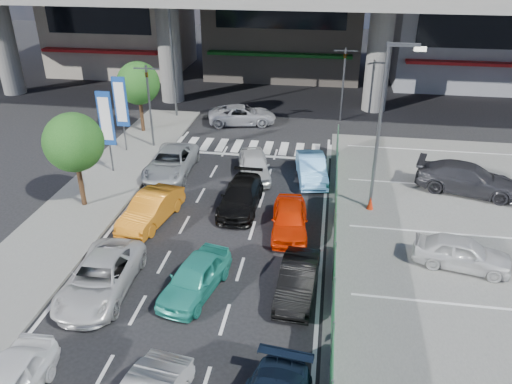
% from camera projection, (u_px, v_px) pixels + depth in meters
% --- Properties ---
extents(ground, '(120.00, 120.00, 0.00)m').
position_uv_depth(ground, '(202.00, 266.00, 20.34)').
color(ground, black).
rests_on(ground, ground).
extents(parking_lot, '(12.00, 28.00, 0.06)m').
position_uv_depth(parking_lot, '(473.00, 261.00, 20.59)').
color(parking_lot, '#5D5D5B').
rests_on(parking_lot, ground).
extents(sidewalk_left, '(4.00, 30.00, 0.12)m').
position_uv_depth(sidewalk_left, '(85.00, 205.00, 24.78)').
color(sidewalk_left, '#5D5D5B').
rests_on(sidewalk_left, ground).
extents(fence_run, '(0.16, 22.00, 1.80)m').
position_uv_depth(fence_run, '(335.00, 245.00, 20.09)').
color(fence_run, '#1F5B33').
rests_on(fence_run, ground).
extents(building_west, '(12.00, 10.90, 13.00)m').
position_uv_depth(building_west, '(119.00, 0.00, 47.63)').
color(building_west, '#9F9380').
rests_on(building_west, ground).
extents(building_east, '(12.00, 10.90, 12.00)m').
position_uv_depth(building_east, '(468.00, 13.00, 43.51)').
color(building_east, gray).
rests_on(building_east, ground).
extents(traffic_light_left, '(1.60, 1.24, 5.20)m').
position_uv_depth(traffic_light_left, '(148.00, 86.00, 29.93)').
color(traffic_light_left, '#595B60').
rests_on(traffic_light_left, ground).
extents(traffic_light_right, '(1.60, 1.24, 5.20)m').
position_uv_depth(traffic_light_right, '(344.00, 66.00, 34.48)').
color(traffic_light_right, '#595B60').
rests_on(traffic_light_right, ground).
extents(street_lamp_right, '(1.65, 0.22, 8.00)m').
position_uv_depth(street_lamp_right, '(384.00, 116.00, 22.45)').
color(street_lamp_right, '#595B60').
rests_on(street_lamp_right, ground).
extents(street_lamp_left, '(1.65, 0.22, 8.00)m').
position_uv_depth(street_lamp_left, '(174.00, 52.00, 34.83)').
color(street_lamp_left, '#595B60').
rests_on(street_lamp_left, ground).
extents(signboard_near, '(0.80, 0.14, 4.70)m').
position_uv_depth(signboard_near, '(106.00, 121.00, 26.94)').
color(signboard_near, '#595B60').
rests_on(signboard_near, ground).
extents(signboard_far, '(0.80, 0.14, 4.70)m').
position_uv_depth(signboard_far, '(121.00, 104.00, 29.63)').
color(signboard_far, '#595B60').
rests_on(signboard_far, ground).
extents(tree_near, '(2.80, 2.80, 4.80)m').
position_uv_depth(tree_near, '(74.00, 143.00, 23.26)').
color(tree_near, '#382314').
rests_on(tree_near, ground).
extents(tree_far, '(2.80, 2.80, 4.80)m').
position_uv_depth(tree_far, '(138.00, 83.00, 32.59)').
color(tree_far, '#382314').
rests_on(tree_far, ground).
extents(sedan_white_mid_left, '(2.40, 4.88, 1.33)m').
position_uv_depth(sedan_white_mid_left, '(100.00, 277.00, 18.54)').
color(sedan_white_mid_left, silver).
rests_on(sedan_white_mid_left, ground).
extents(taxi_teal_mid, '(2.39, 4.15, 1.33)m').
position_uv_depth(taxi_teal_mid, '(195.00, 277.00, 18.56)').
color(taxi_teal_mid, teal).
rests_on(taxi_teal_mid, ground).
extents(hatch_black_mid_right, '(1.53, 3.84, 1.24)m').
position_uv_depth(hatch_black_mid_right, '(298.00, 280.00, 18.45)').
color(hatch_black_mid_right, black).
rests_on(hatch_black_mid_right, ground).
extents(taxi_orange_left, '(2.18, 4.38, 1.38)m').
position_uv_depth(taxi_orange_left, '(151.00, 209.00, 23.14)').
color(taxi_orange_left, orange).
rests_on(taxi_orange_left, ground).
extents(sedan_black_mid, '(1.85, 4.45, 1.28)m').
position_uv_depth(sedan_black_mid, '(241.00, 197.00, 24.34)').
color(sedan_black_mid, black).
rests_on(sedan_black_mid, ground).
extents(taxi_orange_right, '(1.90, 4.05, 1.34)m').
position_uv_depth(taxi_orange_right, '(290.00, 219.00, 22.36)').
color(taxi_orange_right, red).
rests_on(taxi_orange_right, ground).
extents(wagon_silver_front_left, '(2.43, 5.03, 1.38)m').
position_uv_depth(wagon_silver_front_left, '(171.00, 162.00, 27.88)').
color(wagon_silver_front_left, '#A6AAAE').
rests_on(wagon_silver_front_left, ground).
extents(sedan_white_front_mid, '(2.54, 4.32, 1.38)m').
position_uv_depth(sedan_white_front_mid, '(254.00, 165.00, 27.56)').
color(sedan_white_front_mid, silver).
rests_on(sedan_white_front_mid, ground).
extents(kei_truck_front_right, '(2.08, 4.28, 1.35)m').
position_uv_depth(kei_truck_front_right, '(311.00, 168.00, 27.20)').
color(kei_truck_front_right, '#61A8E8').
rests_on(kei_truck_front_right, ground).
extents(crossing_wagon_silver, '(5.11, 3.09, 1.33)m').
position_uv_depth(crossing_wagon_silver, '(242.00, 115.00, 35.38)').
color(crossing_wagon_silver, '#AEAFB6').
rests_on(crossing_wagon_silver, ground).
extents(parked_sedan_white, '(4.03, 2.29, 1.29)m').
position_uv_depth(parked_sedan_white, '(462.00, 253.00, 19.92)').
color(parked_sedan_white, silver).
rests_on(parked_sedan_white, parking_lot).
extents(parked_sedan_dgrey, '(5.53, 3.37, 1.50)m').
position_uv_depth(parked_sedan_dgrey, '(468.00, 179.00, 25.76)').
color(parked_sedan_dgrey, '#2E2E33').
rests_on(parked_sedan_dgrey, parking_lot).
extents(traffic_cone, '(0.35, 0.35, 0.64)m').
position_uv_depth(traffic_cone, '(370.00, 203.00, 24.31)').
color(traffic_cone, '#F9300D').
rests_on(traffic_cone, parking_lot).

